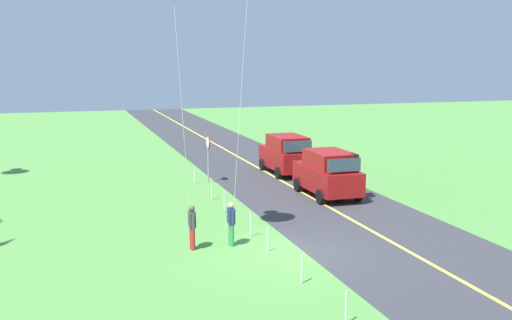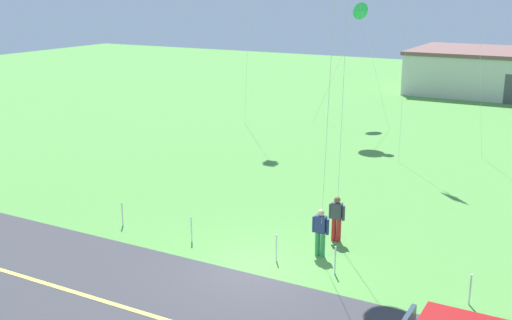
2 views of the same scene
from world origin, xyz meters
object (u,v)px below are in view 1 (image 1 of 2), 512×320
(stop_sign, at_px, (208,149))
(person_adult_companion, at_px, (192,226))
(car_suv_foreground, at_px, (328,173))
(car_parked_east_near, at_px, (286,154))
(person_adult_near, at_px, (231,222))

(stop_sign, distance_m, person_adult_companion, 11.84)
(car_suv_foreground, xyz_separation_m, car_parked_east_near, (6.15, -0.14, 0.00))
(person_adult_near, relative_size, person_adult_companion, 1.00)
(stop_sign, relative_size, person_adult_near, 1.60)
(car_suv_foreground, height_order, stop_sign, stop_sign)
(person_adult_companion, bearing_deg, person_adult_near, 115.12)
(person_adult_near, distance_m, person_adult_companion, 1.42)
(car_suv_foreground, bearing_deg, person_adult_companion, 128.41)
(stop_sign, xyz_separation_m, person_adult_companion, (-11.35, 3.24, -0.94))
(car_parked_east_near, bearing_deg, person_adult_companion, 146.97)
(car_suv_foreground, relative_size, person_adult_companion, 2.75)
(car_parked_east_near, bearing_deg, stop_sign, 102.96)
(car_suv_foreground, xyz_separation_m, person_adult_near, (-6.31, 6.55, -0.29))
(car_suv_foreground, xyz_separation_m, stop_sign, (5.03, 4.74, 0.65))
(person_adult_companion, bearing_deg, stop_sign, -171.39)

